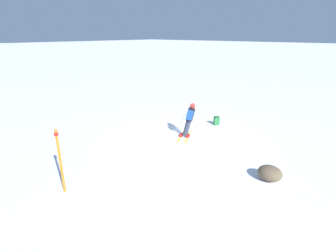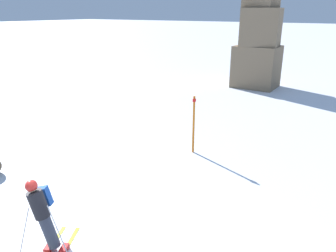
# 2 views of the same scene
# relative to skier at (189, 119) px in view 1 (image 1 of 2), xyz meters

# --- Properties ---
(ground_plane) EXTENTS (300.00, 300.00, 0.00)m
(ground_plane) POSITION_rel_skier_xyz_m (0.24, 0.08, -1.00)
(ground_plane) COLOR white
(skier) EXTENTS (1.40, 1.72, 1.81)m
(skier) POSITION_rel_skier_xyz_m (0.00, 0.00, 0.00)
(skier) COLOR yellow
(skier) RESTS_ON ground
(spare_backpack) EXTENTS (0.36, 0.37, 0.50)m
(spare_backpack) POSITION_rel_skier_xyz_m (-0.04, -2.57, -0.76)
(spare_backpack) COLOR #236633
(spare_backpack) RESTS_ON ground
(exposed_boulder_0) EXTENTS (0.86, 0.73, 0.56)m
(exposed_boulder_0) POSITION_rel_skier_xyz_m (-4.63, 1.37, -0.72)
(exposed_boulder_0) COLOR brown
(exposed_boulder_0) RESTS_ON ground
(trail_marker) EXTENTS (0.13, 0.13, 2.21)m
(trail_marker) POSITION_rel_skier_xyz_m (0.21, 6.57, 0.20)
(trail_marker) COLOR orange
(trail_marker) RESTS_ON ground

